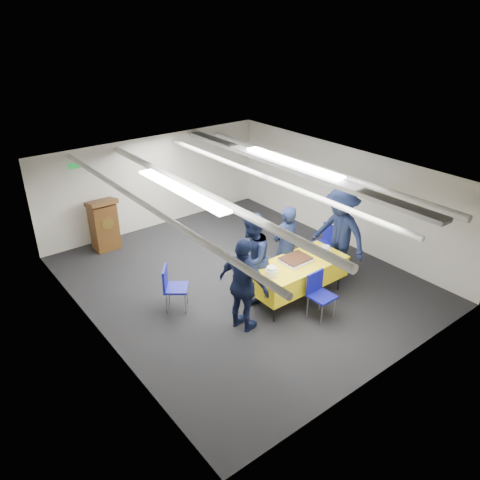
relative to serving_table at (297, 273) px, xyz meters
name	(u,v)px	position (x,y,z in m)	size (l,w,h in m)	color
ground	(241,280)	(-0.43, 1.18, -0.56)	(7.00, 7.00, 0.00)	black
room_shell	(232,191)	(-0.34, 1.59, 1.25)	(6.00, 7.00, 2.30)	beige
serving_table	(297,273)	(0.00, 0.00, 0.00)	(1.95, 0.88, 0.77)	black
sheet_cake	(296,260)	(-0.01, 0.05, 0.26)	(0.56, 0.44, 0.10)	white
plate_stack_left	(272,272)	(-0.70, -0.05, 0.29)	(0.22, 0.22, 0.18)	white
plate_stack_right	(325,250)	(0.68, -0.05, 0.28)	(0.20, 0.20, 0.16)	white
podium	(104,224)	(-2.03, 4.23, 0.05)	(0.62, 0.53, 1.25)	brown
chair_near	(319,291)	(-0.10, -0.65, -0.03)	(0.43, 0.43, 0.87)	gray
chair_right	(326,240)	(1.49, 0.65, -0.03)	(0.44, 0.44, 0.87)	gray
chair_left	(171,284)	(-2.07, 1.15, -0.03)	(0.59, 0.59, 0.87)	gray
sailor_a	(285,247)	(0.15, 0.51, 0.30)	(0.62, 0.41, 1.71)	black
sailor_b	(251,259)	(-0.72, 0.50, 0.33)	(0.86, 0.67, 1.78)	black
sailor_c	(244,285)	(-1.38, -0.12, 0.30)	(1.01, 0.42, 1.73)	black
sailor_d	(339,234)	(1.24, 0.11, 0.41)	(1.25, 0.72, 1.94)	black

